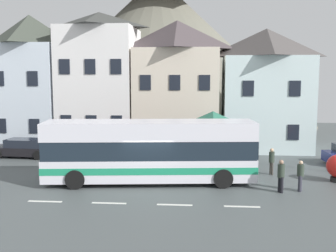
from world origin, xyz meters
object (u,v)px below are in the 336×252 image
(townhouse_02, at_px, (177,85))
(hilltop_castle, at_px, (157,44))
(parked_car_00, at_px, (207,150))
(public_bench, at_px, (245,153))
(townhouse_01, at_px, (100,80))
(pedestrian_02, at_px, (300,175))
(pedestrian_00, at_px, (281,175))
(pedestrian_01, at_px, (272,159))
(parked_car_03, at_px, (95,150))
(bus_shelter, at_px, (213,121))
(parked_car_01, at_px, (25,148))
(townhouse_00, at_px, (31,81))
(transit_bus, at_px, (150,152))
(townhouse_03, at_px, (265,89))

(townhouse_02, relative_size, hilltop_castle, 0.27)
(parked_car_00, bearing_deg, public_bench, -2.29)
(townhouse_01, bearing_deg, pedestrian_02, -42.86)
(townhouse_01, distance_m, pedestrian_00, 17.97)
(pedestrian_01, bearing_deg, parked_car_03, 163.82)
(bus_shelter, height_order, pedestrian_00, bus_shelter)
(parked_car_00, bearing_deg, townhouse_02, 113.78)
(parked_car_00, xyz_separation_m, parked_car_01, (-12.84, -0.28, -0.01))
(townhouse_01, height_order, bus_shelter, townhouse_01)
(townhouse_02, distance_m, pedestrian_00, 14.15)
(townhouse_00, relative_size, bus_shelter, 2.93)
(transit_bus, bearing_deg, pedestrian_02, -13.62)
(parked_car_01, bearing_deg, parked_car_03, 178.94)
(hilltop_castle, relative_size, parked_car_03, 9.25)
(pedestrian_02, relative_size, public_bench, 1.08)
(parked_car_00, bearing_deg, townhouse_00, 157.89)
(townhouse_01, bearing_deg, parked_car_00, -28.88)
(transit_bus, height_order, pedestrian_01, transit_bus)
(bus_shelter, xyz_separation_m, pedestrian_02, (4.27, -5.05, -2.12))
(townhouse_02, xyz_separation_m, transit_bus, (-0.78, -10.89, -3.28))
(townhouse_03, bearing_deg, bus_shelter, -120.54)
(parked_car_03, distance_m, pedestrian_01, 11.87)
(pedestrian_01, bearing_deg, pedestrian_00, -92.22)
(parked_car_01, xyz_separation_m, pedestrian_00, (16.43, -7.51, 0.25))
(parked_car_01, height_order, pedestrian_00, pedestrian_00)
(townhouse_01, relative_size, parked_car_00, 2.30)
(parked_car_01, bearing_deg, townhouse_01, -126.63)
(hilltop_castle, relative_size, pedestrian_00, 22.71)
(parked_car_03, xyz_separation_m, pedestrian_02, (12.26, -6.73, 0.19))
(hilltop_castle, distance_m, pedestrian_01, 29.21)
(parked_car_00, bearing_deg, townhouse_03, 41.77)
(townhouse_00, relative_size, pedestrian_00, 6.43)
(townhouse_03, xyz_separation_m, parked_car_01, (-17.38, -4.96, -4.01))
(townhouse_01, relative_size, pedestrian_02, 6.85)
(townhouse_00, distance_m, hilltop_castle, 19.90)
(townhouse_01, bearing_deg, pedestrian_01, -35.54)
(townhouse_03, relative_size, parked_car_00, 2.00)
(townhouse_01, bearing_deg, townhouse_00, -179.04)
(parked_car_00, height_order, public_bench, parked_car_00)
(hilltop_castle, relative_size, pedestrian_02, 23.85)
(transit_bus, bearing_deg, pedestrian_01, 13.29)
(parked_car_03, xyz_separation_m, pedestrian_00, (11.25, -7.03, 0.24))
(hilltop_castle, relative_size, parked_car_01, 8.09)
(pedestrian_00, height_order, public_bench, pedestrian_00)
(hilltop_castle, bearing_deg, townhouse_00, -115.38)
(bus_shelter, height_order, pedestrian_01, bus_shelter)
(parked_car_00, distance_m, public_bench, 2.65)
(parked_car_03, distance_m, public_bench, 10.33)
(townhouse_00, relative_size, pedestrian_02, 6.75)
(pedestrian_00, distance_m, public_bench, 7.94)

